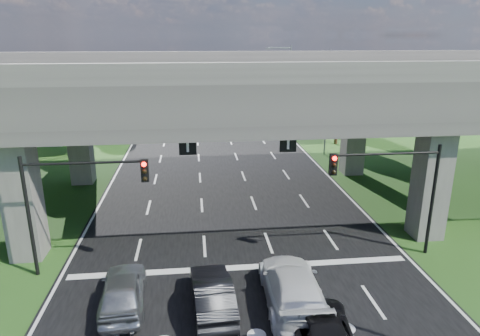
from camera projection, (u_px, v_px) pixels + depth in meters
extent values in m
plane|color=#244516|center=(251.00, 310.00, 18.18)|extent=(160.00, 160.00, 0.00)
cube|color=black|center=(230.00, 216.00, 27.67)|extent=(18.00, 120.00, 0.03)
cube|color=#383533|center=(227.00, 88.00, 27.19)|extent=(80.00, 15.00, 2.00)
cube|color=#5D5B56|center=(239.00, 73.00, 19.87)|extent=(80.00, 0.50, 1.00)
cube|color=#5D5B56|center=(219.00, 58.00, 33.63)|extent=(80.00, 0.50, 1.00)
cube|color=#5D5B56|center=(21.00, 194.00, 21.68)|extent=(1.60, 1.60, 7.00)
cube|color=#5D5B56|center=(80.00, 139.00, 33.07)|extent=(1.60, 1.60, 7.00)
cube|color=#5D5B56|center=(431.00, 179.00, 23.99)|extent=(1.60, 1.60, 7.00)
cube|color=#5D5B56|center=(354.00, 132.00, 35.38)|extent=(1.60, 1.60, 7.00)
cube|color=black|center=(188.00, 146.00, 20.88)|extent=(0.85, 0.06, 0.85)
cube|color=black|center=(288.00, 144.00, 21.40)|extent=(0.85, 0.06, 0.85)
cylinder|color=black|center=(432.00, 201.00, 22.13)|extent=(0.18, 0.18, 6.00)
cylinder|color=black|center=(387.00, 154.00, 21.07)|extent=(5.50, 0.12, 0.12)
cube|color=black|center=(333.00, 164.00, 20.73)|extent=(0.35, 0.28, 1.05)
sphere|color=#FF0C05|center=(335.00, 158.00, 20.48)|extent=(0.22, 0.22, 0.22)
cylinder|color=black|center=(29.00, 218.00, 20.04)|extent=(0.18, 0.18, 6.00)
cylinder|color=black|center=(84.00, 163.00, 19.55)|extent=(5.50, 0.12, 0.12)
cube|color=black|center=(145.00, 171.00, 19.79)|extent=(0.35, 0.28, 1.05)
sphere|color=#FF0C05|center=(144.00, 164.00, 19.53)|extent=(0.22, 0.22, 0.22)
cylinder|color=gray|center=(327.00, 104.00, 40.57)|extent=(0.16, 0.16, 10.00)
cylinder|color=gray|center=(314.00, 52.00, 39.02)|extent=(3.00, 0.10, 0.10)
cube|color=gray|center=(298.00, 54.00, 38.89)|extent=(0.60, 0.25, 0.18)
cylinder|color=gray|center=(290.00, 85.00, 55.76)|extent=(0.16, 0.16, 10.00)
cylinder|color=gray|center=(280.00, 48.00, 54.21)|extent=(3.00, 0.10, 0.10)
cube|color=gray|center=(268.00, 48.00, 54.08)|extent=(0.60, 0.25, 0.18)
cylinder|color=black|center=(70.00, 140.00, 40.90)|extent=(0.36, 0.36, 3.30)
sphere|color=#205416|center=(66.00, 108.00, 40.01)|extent=(4.50, 4.50, 4.50)
sphere|color=#205416|center=(68.00, 94.00, 39.37)|extent=(3.60, 3.60, 3.60)
sphere|color=#205416|center=(65.00, 117.00, 40.63)|extent=(3.30, 3.30, 3.30)
cylinder|color=black|center=(62.00, 126.00, 48.25)|extent=(0.36, 0.36, 2.86)
sphere|color=#205416|center=(59.00, 103.00, 47.47)|extent=(3.90, 3.90, 3.90)
sphere|color=#205416|center=(61.00, 92.00, 46.88)|extent=(3.12, 3.12, 3.12)
sphere|color=#205416|center=(58.00, 109.00, 48.05)|extent=(2.86, 2.86, 2.86)
cylinder|color=black|center=(110.00, 110.00, 56.16)|extent=(0.36, 0.36, 3.52)
sphere|color=#205416|center=(108.00, 86.00, 55.21)|extent=(4.80, 4.80, 4.80)
sphere|color=#205416|center=(110.00, 75.00, 54.54)|extent=(3.84, 3.84, 3.84)
sphere|color=#205416|center=(107.00, 93.00, 55.84)|extent=(3.52, 3.52, 3.52)
cylinder|color=black|center=(336.00, 130.00, 45.66)|extent=(0.36, 0.36, 3.08)
sphere|color=#205416|center=(338.00, 104.00, 44.83)|extent=(4.20, 4.20, 4.20)
sphere|color=#205416|center=(344.00, 92.00, 44.21)|extent=(3.36, 3.36, 3.36)
sphere|color=#205416|center=(334.00, 111.00, 45.42)|extent=(3.08, 3.08, 3.08)
cylinder|color=black|center=(339.00, 117.00, 53.60)|extent=(0.36, 0.36, 2.86)
sphere|color=#205416|center=(340.00, 96.00, 52.83)|extent=(3.90, 3.90, 3.90)
sphere|color=#205416|center=(345.00, 87.00, 52.24)|extent=(3.12, 3.12, 3.12)
sphere|color=#205416|center=(337.00, 102.00, 53.41)|extent=(2.86, 2.86, 2.86)
cylinder|color=black|center=(293.00, 106.00, 60.71)|extent=(0.36, 0.36, 3.30)
sphere|color=#205416|center=(294.00, 84.00, 59.82)|extent=(4.50, 4.50, 4.50)
sphere|color=#205416|center=(298.00, 75.00, 59.17)|extent=(3.60, 3.60, 3.60)
sphere|color=#205416|center=(291.00, 90.00, 60.43)|extent=(3.30, 3.30, 3.30)
imported|color=#A0A4A8|center=(123.00, 290.00, 18.22)|extent=(2.15, 4.71, 1.57)
imported|color=black|center=(212.00, 293.00, 18.00)|extent=(1.92, 4.73, 1.53)
imported|color=silver|center=(292.00, 287.00, 18.27)|extent=(2.62, 6.01, 1.72)
imported|color=black|center=(322.00, 333.00, 15.72)|extent=(2.70, 5.15, 1.38)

